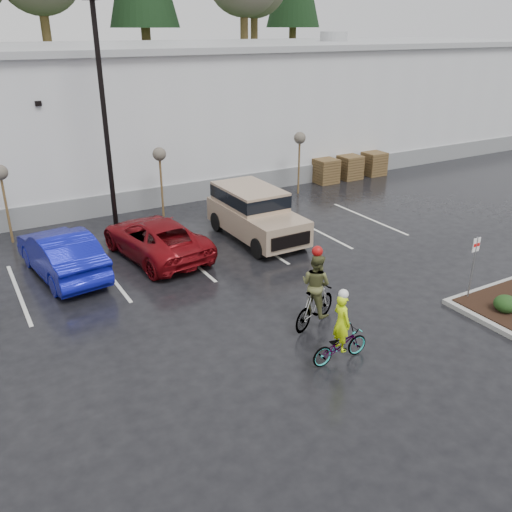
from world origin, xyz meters
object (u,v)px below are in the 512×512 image
fire_lane_sign (474,261)px  suv_tan (257,215)px  sapling_west (1,177)px  cyclist_olive (315,297)px  sapling_mid (160,158)px  pallet_stack_a (325,171)px  sapling_east (300,141)px  pallet_stack_c (373,163)px  car_red (155,238)px  pallet_stack_b (349,167)px  lamppost (102,94)px  car_blue (61,253)px  cyclist_hivis (340,339)px

fire_lane_sign → suv_tan: fire_lane_sign is taller
sapling_west → suv_tan: bearing=-27.7°
fire_lane_sign → cyclist_olive: size_ratio=0.89×
sapling_mid → cyclist_olive: size_ratio=1.29×
sapling_west → pallet_stack_a: size_ratio=2.37×
sapling_east → pallet_stack_c: 6.42m
sapling_west → car_red: sapling_west is taller
sapling_mid → pallet_stack_b: (11.70, 1.00, -2.05)m
pallet_stack_b → cyclist_olive: bearing=-132.5°
pallet_stack_a → sapling_west: bearing=-176.5°
pallet_stack_a → pallet_stack_b: (1.70, 0.00, 0.00)m
lamppost → fire_lane_sign: bearing=-56.5°
lamppost → car_blue: size_ratio=1.85×
sapling_mid → car_red: sapling_mid is taller
cyclist_hivis → suv_tan: bearing=-16.5°
lamppost → pallet_stack_c: bearing=7.1°
fire_lane_sign → cyclist_hivis: (-5.58, -0.56, -0.76)m
sapling_mid → pallet_stack_a: 10.26m
sapling_mid → pallet_stack_a: size_ratio=2.37×
sapling_west → sapling_mid: size_ratio=1.00×
car_blue → cyclist_hivis: bearing=112.1°
car_blue → car_red: size_ratio=0.94×
cyclist_hivis → cyclist_olive: size_ratio=0.83×
pallet_stack_c → car_red: 16.33m
pallet_stack_a → cyclist_olive: bearing=-128.0°
sapling_mid → pallet_stack_b: bearing=4.9°
sapling_east → cyclist_hivis: (-7.78, -13.36, -2.08)m
pallet_stack_c → cyclist_hivis: bearing=-133.8°
sapling_east → cyclist_olive: sapling_east is taller
car_blue → pallet_stack_a: bearing=-168.2°
car_red → cyclist_hivis: size_ratio=2.58×
lamppost → pallet_stack_b: (14.20, 2.00, -5.01)m
sapling_mid → suv_tan: sapling_mid is taller
car_red → cyclist_hivis: cyclist_hivis is taller
pallet_stack_c → suv_tan: 12.54m
sapling_mid → sapling_east: bearing=0.0°
fire_lane_sign → suv_tan: size_ratio=0.43×
sapling_east → cyclist_olive: bearing=-122.2°
sapling_east → car_red: bearing=-155.6°
sapling_west → sapling_mid: same height
car_red → lamppost: bearing=-87.8°
suv_tan → cyclist_olive: cyclist_olive is taller
car_blue → cyclist_olive: size_ratio=2.02×
pallet_stack_a → cyclist_olive: cyclist_olive is taller
pallet_stack_c → sapling_east: bearing=-170.5°
pallet_stack_c → car_blue: car_blue is taller
pallet_stack_a → cyclist_hivis: 17.66m
pallet_stack_a → car_blue: car_blue is taller
sapling_mid → pallet_stack_c: (13.50, 1.00, -2.05)m
car_blue → suv_tan: 7.68m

